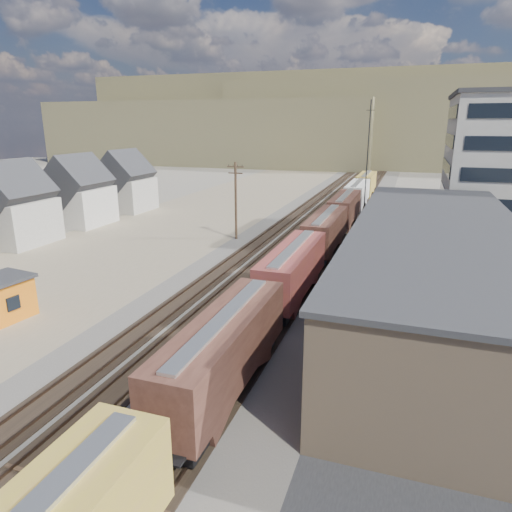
% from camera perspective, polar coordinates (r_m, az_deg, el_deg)
% --- Properties ---
extents(ground, '(300.00, 300.00, 0.00)m').
position_cam_1_polar(ground, '(23.05, -22.79, -24.94)').
color(ground, '#6B6356').
rests_on(ground, ground).
extents(ballast_bed, '(18.00, 200.00, 0.06)m').
position_cam_1_polar(ballast_bed, '(65.27, 7.08, 3.19)').
color(ballast_bed, '#4C4742').
rests_on(ballast_bed, ground).
extents(dirt_yard, '(24.00, 180.00, 0.03)m').
position_cam_1_polar(dirt_yard, '(63.44, -12.88, 2.50)').
color(dirt_yard, '#7C6E55').
rests_on(dirt_yard, ground).
extents(asphalt_lot, '(26.00, 120.00, 0.04)m').
position_cam_1_polar(asphalt_lot, '(50.40, 28.49, -2.70)').
color(asphalt_lot, '#232326').
rests_on(asphalt_lot, ground).
extents(rail_tracks, '(11.40, 200.00, 0.24)m').
position_cam_1_polar(rail_tracks, '(65.36, 6.61, 3.30)').
color(rail_tracks, black).
rests_on(rail_tracks, ground).
extents(freight_train, '(3.00, 119.74, 4.46)m').
position_cam_1_polar(freight_train, '(46.08, 6.97, 1.18)').
color(freight_train, black).
rests_on(freight_train, ground).
extents(warehouse, '(12.40, 40.40, 7.25)m').
position_cam_1_polar(warehouse, '(38.98, 21.29, -1.34)').
color(warehouse, '#9E8163').
rests_on(warehouse, ground).
extents(utility_pole_north, '(2.20, 0.32, 10.00)m').
position_cam_1_polar(utility_pole_north, '(59.07, -2.54, 7.12)').
color(utility_pole_north, '#382619').
rests_on(utility_pole_north, ground).
extents(radio_mast, '(1.20, 0.16, 18.00)m').
position_cam_1_polar(radio_mast, '(72.83, 13.72, 11.46)').
color(radio_mast, black).
rests_on(radio_mast, ground).
extents(hills_north, '(265.00, 80.00, 32.00)m').
position_cam_1_polar(hills_north, '(180.66, 15.40, 15.58)').
color(hills_north, brown).
rests_on(hills_north, ground).
extents(parked_car_red, '(3.37, 4.68, 1.48)m').
position_cam_1_polar(parked_car_red, '(24.58, 20.91, -19.63)').
color(parked_car_red, '#A90F22').
rests_on(parked_car_red, ground).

